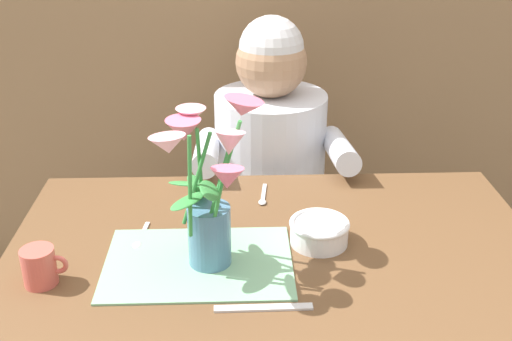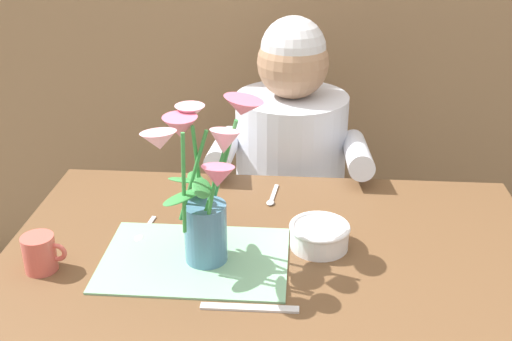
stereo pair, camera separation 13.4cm
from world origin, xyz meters
TOP-DOWN VIEW (x-y plane):
  - dining_table at (0.00, 0.00)m, footprint 1.20×0.80m
  - seated_person at (0.02, 0.62)m, footprint 0.45×0.47m
  - striped_placemat at (-0.17, -0.03)m, footprint 0.40×0.28m
  - flower_vase at (-0.14, -0.03)m, footprint 0.24×0.26m
  - ceramic_bowl at (0.10, 0.04)m, footprint 0.14×0.14m
  - dinner_knife at (-0.04, -0.19)m, footprint 0.19×0.02m
  - tea_cup at (-0.48, -0.09)m, footprint 0.09×0.07m
  - spoon_0 at (-0.02, 0.26)m, footprint 0.03×0.12m
  - spoon_1 at (-0.31, 0.07)m, footprint 0.03×0.12m

SIDE VIEW (x-z plane):
  - seated_person at x=0.02m, z-range 0.00..1.13m
  - dining_table at x=0.00m, z-range 0.27..1.01m
  - striped_placemat at x=-0.17m, z-range 0.74..0.74m
  - dinner_knife at x=-0.04m, z-range 0.74..0.74m
  - spoon_0 at x=-0.02m, z-range 0.74..0.75m
  - spoon_1 at x=-0.31m, z-range 0.74..0.75m
  - ceramic_bowl at x=0.10m, z-range 0.74..0.80m
  - tea_cup at x=-0.48m, z-range 0.74..0.82m
  - flower_vase at x=-0.14m, z-range 0.75..1.10m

